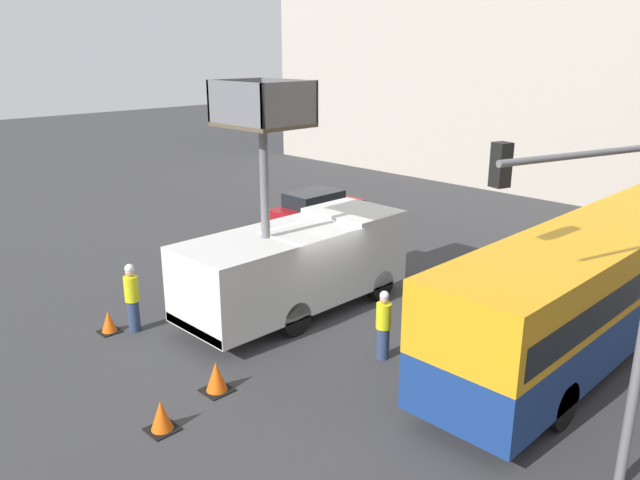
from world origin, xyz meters
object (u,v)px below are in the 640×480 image
utility_truck (296,260)px  parked_car_curbside (316,206)px  traffic_cone_near_truck (109,322)px  road_worker_near_truck (132,298)px  city_bus (594,280)px  road_worker_directing (383,325)px  traffic_light_pole (586,249)px  traffic_cone_far_side (161,416)px  traffic_cone_mid_road (216,378)px

utility_truck → parked_car_curbside: bearing=132.2°
traffic_cone_near_truck → road_worker_near_truck: bearing=52.2°
utility_truck → parked_car_curbside: (-6.66, 7.35, -0.89)m
traffic_cone_near_truck → parked_car_curbside: (-4.12, 11.91, 0.41)m
city_bus → road_worker_near_truck: 11.95m
city_bus → traffic_cone_near_truck: bearing=139.8°
road_worker_near_truck → road_worker_directing: bearing=-100.0°
parked_car_curbside → traffic_light_pole: bearing=-28.3°
city_bus → road_worker_directing: (-3.34, -4.09, -0.99)m
road_worker_directing → traffic_cone_far_side: (-1.17, -5.53, -0.58)m
traffic_light_pole → traffic_cone_near_truck: size_ratio=9.69×
city_bus → parked_car_curbside: size_ratio=2.75×
parked_car_curbside → utility_truck: bearing=-47.8°
road_worker_near_truck → utility_truck: bearing=-69.9°
road_worker_directing → traffic_cone_near_truck: bearing=45.5°
utility_truck → road_worker_directing: (3.63, -0.43, -0.69)m
utility_truck → road_worker_near_truck: (-2.13, -4.03, -0.61)m
city_bus → traffic_light_pole: bearing=-153.4°
traffic_light_pole → traffic_cone_mid_road: traffic_light_pole is taller
road_worker_directing → traffic_cone_near_truck: (-6.18, -4.13, -0.61)m
traffic_cone_near_truck → traffic_cone_mid_road: 4.57m
traffic_cone_near_truck → parked_car_curbside: bearing=109.1°
traffic_cone_mid_road → parked_car_curbside: size_ratio=0.16×
traffic_cone_near_truck → traffic_cone_far_side: size_ratio=0.91×
road_worker_directing → traffic_cone_mid_road: size_ratio=2.49×
utility_truck → traffic_cone_far_side: utility_truck is taller
traffic_cone_mid_road → traffic_cone_far_side: traffic_cone_mid_road is taller
city_bus → traffic_cone_mid_road: 9.49m
utility_truck → city_bus: (6.97, 3.66, 0.30)m
road_worker_near_truck → traffic_cone_mid_road: (4.15, -0.26, -0.64)m
road_worker_near_truck → parked_car_curbside: road_worker_near_truck is taller
traffic_light_pole → traffic_cone_mid_road: bearing=-151.0°
city_bus → traffic_cone_far_side: 10.74m
road_worker_near_truck → traffic_cone_near_truck: bearing=100.3°
road_worker_near_truck → traffic_cone_mid_road: road_worker_near_truck is taller
road_worker_near_truck → traffic_cone_far_side: bearing=-154.8°
utility_truck → traffic_cone_mid_road: size_ratio=9.86×
traffic_cone_near_truck → traffic_cone_far_side: traffic_cone_far_side is taller
traffic_light_pole → traffic_cone_far_side: traffic_light_pole is taller
city_bus → traffic_cone_mid_road: (-4.96, -7.95, -1.54)m
traffic_cone_far_side → traffic_cone_near_truck: bearing=164.4°
traffic_cone_near_truck → traffic_cone_mid_road: (4.56, 0.27, 0.05)m
road_worker_near_truck → traffic_cone_far_side: (4.60, -1.93, -0.66)m
traffic_cone_mid_road → traffic_cone_far_side: (0.45, -1.67, -0.02)m
road_worker_directing → traffic_cone_near_truck: road_worker_directing is taller
utility_truck → traffic_cone_far_side: size_ratio=10.57×
city_bus → traffic_light_pole: traffic_light_pole is taller
road_worker_directing → traffic_cone_far_side: size_ratio=2.68×
utility_truck → road_worker_near_truck: utility_truck is taller
traffic_cone_far_side → city_bus: bearing=64.9°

